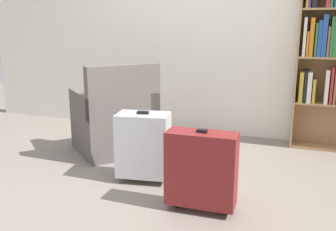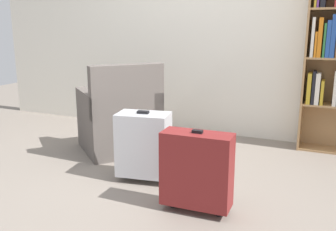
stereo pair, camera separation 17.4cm
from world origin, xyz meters
name	(u,v)px [view 1 (the left image)]	position (x,y,z in m)	size (l,w,h in m)	color
ground_plane	(140,186)	(0.00, 0.00, 0.00)	(10.23, 10.23, 0.00)	slate
back_wall	(201,21)	(0.00, 1.74, 1.30)	(5.84, 0.10, 2.60)	silver
armchair	(115,121)	(-0.59, 0.70, 0.32)	(0.99, 0.99, 0.90)	#59514C
mug	(158,156)	(-0.08, 0.59, 0.05)	(0.12, 0.08, 0.10)	red
suitcase_dark_red	(201,169)	(0.56, -0.22, 0.30)	(0.48, 0.21, 0.58)	maroon
suitcase_silver	(143,145)	(-0.02, 0.12, 0.31)	(0.45, 0.32, 0.58)	#B7BABF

